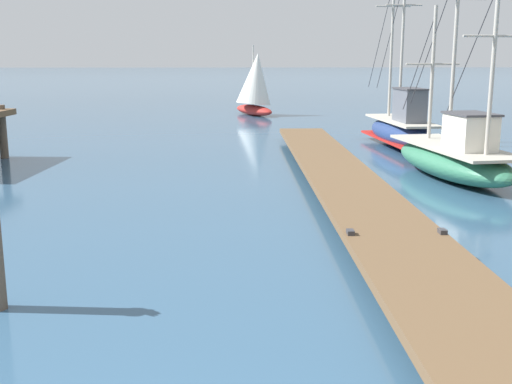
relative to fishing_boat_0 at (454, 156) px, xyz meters
name	(u,v)px	position (x,y,z in m)	size (l,w,h in m)	color
floating_dock	(349,185)	(-3.49, -2.60, -0.28)	(1.86, 23.60, 0.53)	brown
fishing_boat_0	(454,156)	(0.00, 0.00, 0.00)	(2.72, 6.81, 6.32)	#337556
fishing_boat_2	(402,128)	(0.15, 6.45, 0.08)	(2.00, 7.47, 6.82)	navy
distant_sailboat	(255,84)	(-5.09, 20.03, 1.19)	(3.00, 4.18, 4.08)	#AD2823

